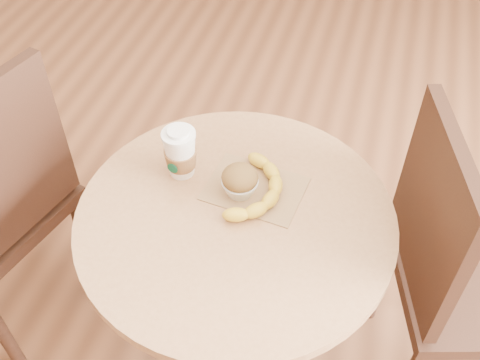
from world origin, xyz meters
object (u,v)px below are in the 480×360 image
(cafe_table, at_px, (236,260))
(banana, at_px, (260,189))
(chair_right, at_px, (459,269))
(coffee_cup, at_px, (180,154))
(muffin, at_px, (240,181))

(cafe_table, relative_size, banana, 3.00)
(chair_right, xyz_separation_m, banana, (-0.54, -0.06, 0.22))
(cafe_table, xyz_separation_m, coffee_cup, (-0.17, 0.10, 0.25))
(chair_right, bearing_deg, coffee_cup, 76.83)
(cafe_table, height_order, muffin, muffin)
(coffee_cup, relative_size, banana, 0.55)
(muffin, relative_size, banana, 0.36)
(chair_right, distance_m, banana, 0.58)
(muffin, bearing_deg, banana, 10.24)
(coffee_cup, xyz_separation_m, banana, (0.21, -0.02, -0.04))
(cafe_table, xyz_separation_m, muffin, (-0.01, 0.07, 0.23))
(chair_right, xyz_separation_m, coffee_cup, (-0.75, -0.04, 0.26))
(cafe_table, relative_size, muffin, 8.41)
(chair_right, height_order, coffee_cup, chair_right)
(cafe_table, distance_m, chair_right, 0.60)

